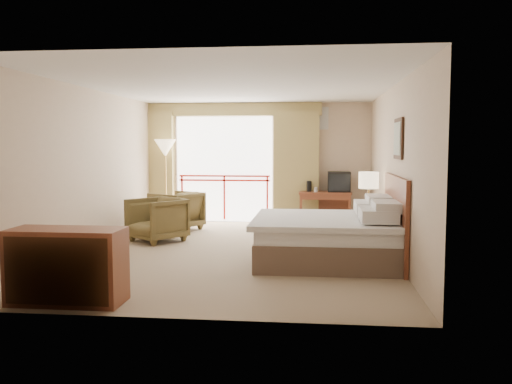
# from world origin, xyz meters

# --- Properties ---
(floor) EXTENTS (7.00, 7.00, 0.00)m
(floor) POSITION_xyz_m (0.00, 0.00, 0.00)
(floor) COLOR gray
(floor) RESTS_ON ground
(ceiling) EXTENTS (7.00, 7.00, 0.00)m
(ceiling) POSITION_xyz_m (0.00, 0.00, 2.70)
(ceiling) COLOR white
(ceiling) RESTS_ON wall_back
(wall_back) EXTENTS (5.00, 0.00, 5.00)m
(wall_back) POSITION_xyz_m (0.00, 3.50, 1.35)
(wall_back) COLOR beige
(wall_back) RESTS_ON ground
(wall_front) EXTENTS (5.00, 0.00, 5.00)m
(wall_front) POSITION_xyz_m (0.00, -3.50, 1.35)
(wall_front) COLOR beige
(wall_front) RESTS_ON ground
(wall_left) EXTENTS (0.00, 7.00, 7.00)m
(wall_left) POSITION_xyz_m (-2.50, 0.00, 1.35)
(wall_left) COLOR beige
(wall_left) RESTS_ON ground
(wall_right) EXTENTS (0.00, 7.00, 7.00)m
(wall_right) POSITION_xyz_m (2.50, 0.00, 1.35)
(wall_right) COLOR beige
(wall_right) RESTS_ON ground
(balcony_door) EXTENTS (2.40, 0.00, 2.40)m
(balcony_door) POSITION_xyz_m (-0.80, 3.48, 1.20)
(balcony_door) COLOR white
(balcony_door) RESTS_ON wall_back
(balcony_railing) EXTENTS (2.09, 0.03, 1.02)m
(balcony_railing) POSITION_xyz_m (-0.80, 3.46, 0.81)
(balcony_railing) COLOR red
(balcony_railing) RESTS_ON wall_back
(curtain_left) EXTENTS (1.00, 0.26, 2.50)m
(curtain_left) POSITION_xyz_m (-2.45, 3.35, 1.25)
(curtain_left) COLOR olive
(curtain_left) RESTS_ON wall_back
(curtain_right) EXTENTS (1.00, 0.26, 2.50)m
(curtain_right) POSITION_xyz_m (0.85, 3.35, 1.25)
(curtain_right) COLOR olive
(curtain_right) RESTS_ON wall_back
(valance) EXTENTS (4.40, 0.22, 0.28)m
(valance) POSITION_xyz_m (-0.80, 3.38, 2.55)
(valance) COLOR olive
(valance) RESTS_ON wall_back
(hvac_vent) EXTENTS (0.50, 0.04, 0.50)m
(hvac_vent) POSITION_xyz_m (1.30, 3.47, 2.35)
(hvac_vent) COLOR silver
(hvac_vent) RESTS_ON wall_back
(bed) EXTENTS (2.13, 2.06, 0.97)m
(bed) POSITION_xyz_m (1.50, -0.60, 0.38)
(bed) COLOR brown
(bed) RESTS_ON floor
(headboard) EXTENTS (0.06, 2.10, 1.30)m
(headboard) POSITION_xyz_m (2.46, -0.60, 0.65)
(headboard) COLOR brown
(headboard) RESTS_ON wall_right
(framed_art) EXTENTS (0.04, 0.72, 0.60)m
(framed_art) POSITION_xyz_m (2.47, -0.60, 1.85)
(framed_art) COLOR black
(framed_art) RESTS_ON wall_right
(nightstand) EXTENTS (0.48, 0.56, 0.63)m
(nightstand) POSITION_xyz_m (2.21, 0.96, 0.32)
(nightstand) COLOR brown
(nightstand) RESTS_ON floor
(table_lamp) EXTENTS (0.35, 0.35, 0.63)m
(table_lamp) POSITION_xyz_m (2.21, 1.01, 1.12)
(table_lamp) COLOR tan
(table_lamp) RESTS_ON nightstand
(phone) EXTENTS (0.23, 0.20, 0.09)m
(phone) POSITION_xyz_m (2.16, 0.81, 0.68)
(phone) COLOR black
(phone) RESTS_ON nightstand
(desk) EXTENTS (1.13, 0.55, 0.74)m
(desk) POSITION_xyz_m (1.49, 3.18, 0.58)
(desk) COLOR brown
(desk) RESTS_ON floor
(tv) EXTENTS (0.48, 0.39, 0.44)m
(tv) POSITION_xyz_m (1.79, 3.13, 0.95)
(tv) COLOR black
(tv) RESTS_ON desk
(coffee_maker) EXTENTS (0.14, 0.14, 0.24)m
(coffee_maker) POSITION_xyz_m (1.14, 3.13, 0.85)
(coffee_maker) COLOR black
(coffee_maker) RESTS_ON desk
(cup) EXTENTS (0.08, 0.08, 0.10)m
(cup) POSITION_xyz_m (1.29, 3.08, 0.79)
(cup) COLOR white
(cup) RESTS_ON desk
(wastebasket) EXTENTS (0.27, 0.27, 0.32)m
(wastebasket) POSITION_xyz_m (1.03, 2.67, 0.16)
(wastebasket) COLOR black
(wastebasket) RESTS_ON floor
(armchair_far) EXTENTS (1.19, 1.18, 0.80)m
(armchair_far) POSITION_xyz_m (-1.58, 2.14, 0.00)
(armchair_far) COLOR #4E4122
(armchair_far) RESTS_ON floor
(armchair_near) EXTENTS (1.21, 1.22, 0.80)m
(armchair_near) POSITION_xyz_m (-1.60, 0.79, 0.00)
(armchair_near) COLOR #4E4122
(armchair_near) RESTS_ON floor
(side_table) EXTENTS (0.47, 0.47, 0.51)m
(side_table) POSITION_xyz_m (-1.78, 1.48, 0.35)
(side_table) COLOR black
(side_table) RESTS_ON floor
(book) EXTENTS (0.25, 0.29, 0.02)m
(book) POSITION_xyz_m (-1.78, 1.48, 0.52)
(book) COLOR white
(book) RESTS_ON side_table
(floor_lamp) EXTENTS (0.48, 0.48, 1.88)m
(floor_lamp) POSITION_xyz_m (-2.05, 3.03, 1.62)
(floor_lamp) COLOR tan
(floor_lamp) RESTS_ON floor
(dresser) EXTENTS (1.26, 0.53, 0.84)m
(dresser) POSITION_xyz_m (-1.47, -3.10, 0.42)
(dresser) COLOR brown
(dresser) RESTS_ON floor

